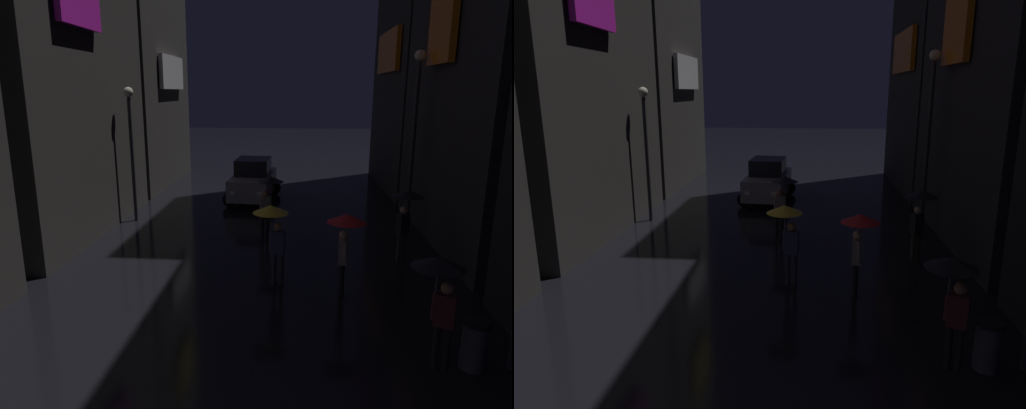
# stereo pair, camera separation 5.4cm
# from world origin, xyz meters

# --- Properties ---
(building_left_far) EXTENTS (4.25, 8.16, 16.79)m
(building_left_far) POSITION_xyz_m (-7.49, 22.08, 8.40)
(building_left_far) COLOR #33302D
(building_left_far) RESTS_ON ground
(pedestrian_far_right_red) EXTENTS (0.90, 0.90, 2.12)m
(pedestrian_far_right_red) POSITION_xyz_m (2.25, 8.43, 1.67)
(pedestrian_far_right_red) COLOR black
(pedestrian_far_right_red) RESTS_ON ground
(pedestrian_foreground_right_black) EXTENTS (0.90, 0.90, 2.12)m
(pedestrian_foreground_right_black) POSITION_xyz_m (4.25, 11.12, 1.67)
(pedestrian_foreground_right_black) COLOR #38332D
(pedestrian_foreground_right_black) RESTS_ON ground
(pedestrian_midstreet_centre_black) EXTENTS (0.90, 0.90, 2.12)m
(pedestrian_midstreet_centre_black) POSITION_xyz_m (0.19, 13.00, 1.67)
(pedestrian_midstreet_centre_black) COLOR black
(pedestrian_midstreet_centre_black) RESTS_ON ground
(pedestrian_foreground_left_yellow) EXTENTS (0.90, 0.90, 2.12)m
(pedestrian_foreground_left_yellow) POSITION_xyz_m (0.54, 9.06, 1.67)
(pedestrian_foreground_left_yellow) COLOR #2D2D38
(pedestrian_foreground_left_yellow) RESTS_ON ground
(pedestrian_near_crossing_black) EXTENTS (0.90, 0.90, 2.12)m
(pedestrian_near_crossing_black) POSITION_xyz_m (3.58, 5.70, 1.67)
(pedestrian_near_crossing_black) COLOR black
(pedestrian_near_crossing_black) RESTS_ON ground
(car_distant) EXTENTS (2.41, 4.23, 1.92)m
(car_distant) POSITION_xyz_m (-0.82, 18.36, 0.93)
(car_distant) COLOR #99999E
(car_distant) RESTS_ON ground
(streetlamp_right_far) EXTENTS (0.36, 0.36, 6.15)m
(streetlamp_right_far) POSITION_xyz_m (5.00, 13.99, 3.79)
(streetlamp_right_far) COLOR #2D2D33
(streetlamp_right_far) RESTS_ON ground
(streetlamp_left_far) EXTENTS (0.36, 0.36, 4.99)m
(streetlamp_left_far) POSITION_xyz_m (-5.00, 14.64, 3.16)
(streetlamp_left_far) COLOR #2D2D33
(streetlamp_left_far) RESTS_ON ground
(trash_bin) EXTENTS (0.46, 0.46, 0.93)m
(trash_bin) POSITION_xyz_m (4.30, 5.76, 0.47)
(trash_bin) COLOR #3F3F47
(trash_bin) RESTS_ON ground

